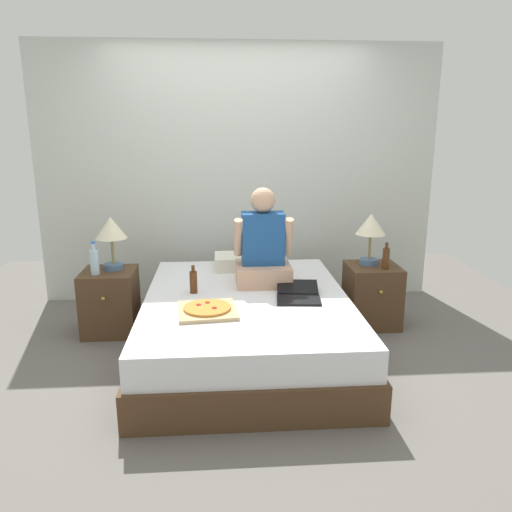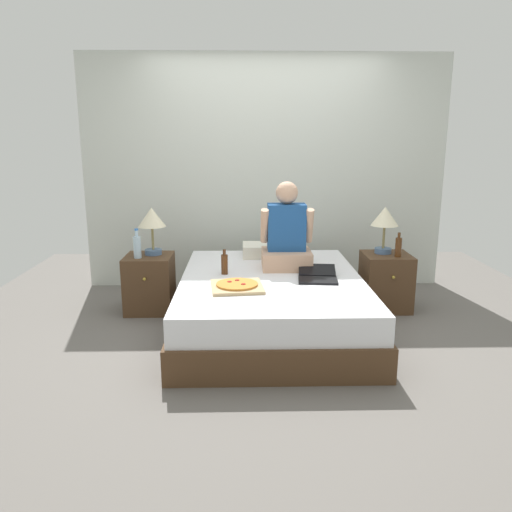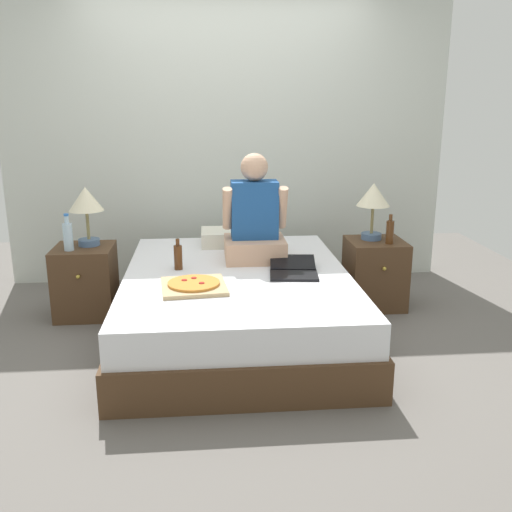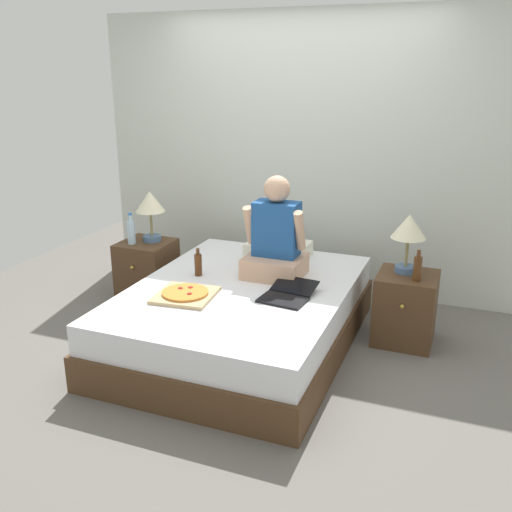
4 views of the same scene
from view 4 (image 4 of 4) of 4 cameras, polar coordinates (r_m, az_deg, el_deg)
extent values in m
plane|color=#66605B|center=(4.42, -1.42, -8.74)|extent=(5.92, 5.92, 0.00)
cube|color=silver|center=(5.32, 4.51, 10.07)|extent=(3.92, 0.12, 2.50)
cube|color=#4C331E|center=(4.37, -1.44, -7.25)|extent=(1.57, 2.11, 0.26)
cube|color=white|center=(4.27, -1.46, -4.40)|extent=(1.53, 2.05, 0.22)
cube|color=#4C331E|center=(5.23, -10.82, -1.45)|extent=(0.44, 0.44, 0.54)
sphere|color=gold|center=(5.01, -12.31, -1.13)|extent=(0.03, 0.03, 0.03)
cylinder|color=#4C6B93|center=(5.15, -10.34, 1.76)|extent=(0.16, 0.16, 0.05)
cylinder|color=olive|center=(5.12, -10.43, 3.21)|extent=(0.02, 0.02, 0.22)
cone|color=beige|center=(5.07, -10.56, 5.39)|extent=(0.26, 0.26, 0.18)
cylinder|color=silver|center=(5.08, -12.37, 2.30)|extent=(0.07, 0.07, 0.20)
cylinder|color=silver|center=(5.05, -12.47, 3.71)|extent=(0.03, 0.03, 0.06)
cylinder|color=blue|center=(5.04, -12.49, 4.11)|extent=(0.04, 0.04, 0.02)
cube|color=#4C331E|center=(4.50, 14.70, -5.06)|extent=(0.44, 0.44, 0.54)
sphere|color=gold|center=(4.25, 14.40, -4.91)|extent=(0.03, 0.03, 0.03)
cylinder|color=#4C6B93|center=(4.45, 14.71, -1.26)|extent=(0.16, 0.16, 0.05)
cylinder|color=olive|center=(4.40, 14.85, 0.39)|extent=(0.02, 0.02, 0.22)
cone|color=beige|center=(4.35, 15.06, 2.90)|extent=(0.26, 0.26, 0.18)
cylinder|color=#512D14|center=(4.28, 15.84, -1.24)|extent=(0.06, 0.06, 0.18)
cylinder|color=#512D14|center=(4.24, 15.97, 0.22)|extent=(0.03, 0.03, 0.05)
cube|color=silver|center=(4.89, 2.25, 0.69)|extent=(0.52, 0.34, 0.12)
cube|color=tan|center=(4.42, 1.89, -1.00)|extent=(0.44, 0.40, 0.16)
cube|color=#1E4C8C|center=(4.36, 2.06, 2.73)|extent=(0.34, 0.20, 0.42)
sphere|color=tan|center=(4.28, 2.11, 6.72)|extent=(0.20, 0.20, 0.20)
cylinder|color=tan|center=(4.37, -0.63, 3.09)|extent=(0.07, 0.18, 0.32)
cylinder|color=tan|center=(4.25, 4.39, 2.55)|extent=(0.07, 0.18, 0.32)
cube|color=black|center=(3.97, 2.69, -4.41)|extent=(0.34, 0.25, 0.02)
cube|color=black|center=(4.13, 3.90, -2.97)|extent=(0.33, 0.23, 0.06)
cube|color=tan|center=(4.07, -7.08, -3.91)|extent=(0.44, 0.44, 0.03)
cylinder|color=#CC7F33|center=(4.06, -7.09, -3.64)|extent=(0.33, 0.33, 0.02)
cylinder|color=maroon|center=(4.12, -7.57, -3.20)|extent=(0.04, 0.04, 0.00)
cylinder|color=maroon|center=(4.01, -6.67, -3.76)|extent=(0.04, 0.04, 0.00)
cylinder|color=maroon|center=(4.12, -6.57, -3.13)|extent=(0.04, 0.04, 0.00)
cylinder|color=#4C2811|center=(4.44, -5.80, -0.89)|extent=(0.06, 0.06, 0.17)
cylinder|color=#4C2811|center=(4.41, -5.85, 0.46)|extent=(0.03, 0.03, 0.05)
camera|label=1|loc=(1.76, -65.55, -2.64)|focal=35.00mm
camera|label=2|loc=(1.89, -80.01, -9.61)|focal=35.00mm
camera|label=3|loc=(1.80, -70.18, -6.93)|focal=40.00mm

